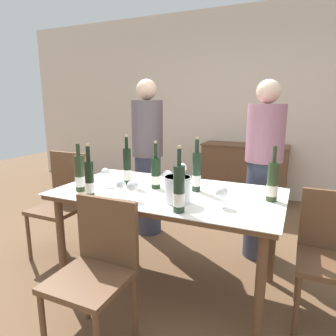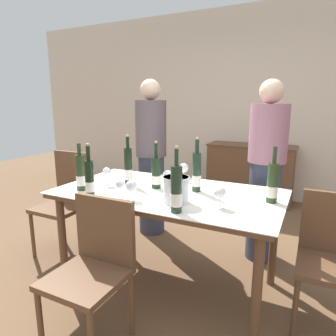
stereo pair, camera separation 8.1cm
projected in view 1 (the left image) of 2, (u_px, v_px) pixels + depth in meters
The scene contains 23 objects.
ground_plane at pixel (168, 283), 2.43m from camera, with size 12.00×12.00×0.00m, color brown.
back_wall at pixel (241, 105), 4.55m from camera, with size 8.00×0.10×2.80m.
sideboard_cabinet at pixel (244, 172), 4.44m from camera, with size 1.23×0.46×0.84m.
dining_table at pixel (168, 201), 2.28m from camera, with size 1.68×0.92×0.78m.
ice_bucket at pixel (177, 189), 1.99m from camera, with size 0.18×0.18×0.18m.
wine_bottle_0 at pixel (156, 173), 2.32m from camera, with size 0.07×0.07×0.37m.
wine_bottle_1 at pixel (80, 174), 2.24m from camera, with size 0.07×0.07×0.36m.
wine_bottle_2 at pixel (272, 183), 2.01m from camera, with size 0.07×0.07×0.38m.
wine_bottle_3 at pixel (179, 190), 1.81m from camera, with size 0.07×0.07×0.41m.
wine_bottle_4 at pixel (196, 172), 2.24m from camera, with size 0.07×0.07×0.41m.
wine_bottle_5 at pixel (89, 180), 2.09m from camera, with size 0.06×0.06×0.38m.
wine_bottle_6 at pixel (127, 167), 2.42m from camera, with size 0.06×0.06×0.41m.
wine_glass_0 at pixel (132, 187), 2.03m from camera, with size 0.08×0.08×0.14m.
wine_glass_1 at pixel (106, 173), 2.39m from camera, with size 0.07×0.07×0.15m.
wine_glass_2 at pixel (182, 168), 2.55m from camera, with size 0.08×0.08×0.15m.
wine_glass_3 at pixel (168, 177), 2.23m from camera, with size 0.09×0.09×0.16m.
wine_glass_4 at pixel (121, 185), 2.07m from camera, with size 0.07×0.07×0.14m.
wine_glass_5 at pixel (221, 193), 1.90m from camera, with size 0.08×0.08×0.14m.
chair_right_end at pixel (333, 249), 1.94m from camera, with size 0.42×0.42×0.87m.
chair_left_end at pixel (63, 197), 2.85m from camera, with size 0.42×0.42×0.97m.
chair_near_front at pixel (97, 263), 1.76m from camera, with size 0.42×0.42×0.88m.
person_host at pixel (148, 159), 3.23m from camera, with size 0.33×0.33×1.67m.
person_guest_left at pixel (263, 172), 2.70m from camera, with size 0.33×0.33×1.63m.
Camera 1 is at (0.89, -1.98, 1.44)m, focal length 32.00 mm.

